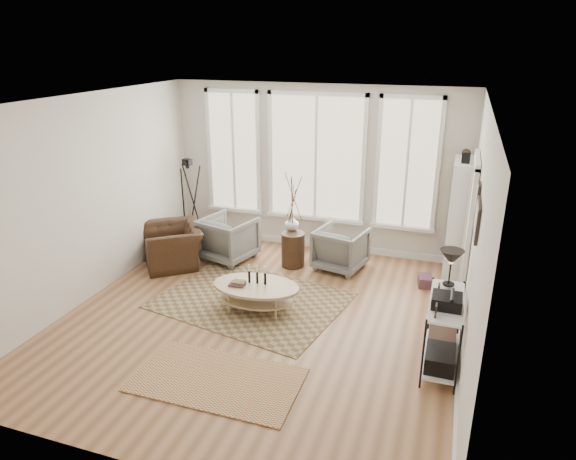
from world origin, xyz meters
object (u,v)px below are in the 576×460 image
(low_shelf, at_px, (444,325))
(side_table, at_px, (293,222))
(armchair_right, at_px, (341,249))
(bookcase, at_px, (458,220))
(armchair_left, at_px, (228,238))
(coffee_table, at_px, (256,290))
(accent_chair, at_px, (173,245))

(low_shelf, relative_size, side_table, 0.80)
(low_shelf, relative_size, armchair_right, 1.69)
(bookcase, xyz_separation_m, side_table, (-2.55, -0.42, -0.17))
(bookcase, relative_size, armchair_left, 2.48)
(armchair_left, xyz_separation_m, side_table, (1.14, 0.09, 0.40))
(bookcase, relative_size, armchair_right, 2.67)
(coffee_table, relative_size, armchair_right, 1.64)
(coffee_table, xyz_separation_m, armchair_left, (-1.11, 1.50, 0.08))
(bookcase, distance_m, side_table, 2.59)
(low_shelf, distance_m, armchair_right, 2.83)
(low_shelf, xyz_separation_m, side_table, (-2.49, 2.10, 0.27))
(low_shelf, bearing_deg, bookcase, 88.72)
(accent_chair, bearing_deg, coffee_table, 23.47)
(accent_chair, bearing_deg, side_table, 68.05)
(side_table, bearing_deg, accent_chair, -163.53)
(armchair_right, relative_size, accent_chair, 0.75)
(low_shelf, relative_size, coffee_table, 1.03)
(armchair_right, bearing_deg, side_table, 23.01)
(coffee_table, relative_size, armchair_left, 1.52)
(bookcase, xyz_separation_m, accent_chair, (-4.49, -1.00, -0.62))
(low_shelf, bearing_deg, coffee_table, 168.72)
(low_shelf, relative_size, armchair_left, 1.57)
(side_table, xyz_separation_m, accent_chair, (-1.94, -0.57, -0.45))
(accent_chair, bearing_deg, armchair_left, 82.75)
(armchair_left, bearing_deg, bookcase, -157.09)
(coffee_table, height_order, armchair_right, armchair_right)
(bookcase, relative_size, low_shelf, 1.58)
(bookcase, height_order, armchair_right, bookcase)
(coffee_table, relative_size, accent_chair, 1.23)
(bookcase, distance_m, accent_chair, 4.64)
(coffee_table, distance_m, side_table, 1.66)
(armchair_right, bearing_deg, bookcase, -158.57)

